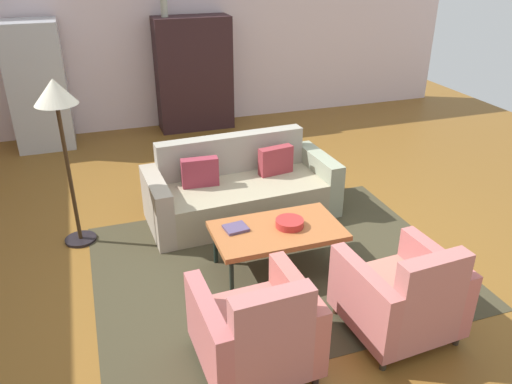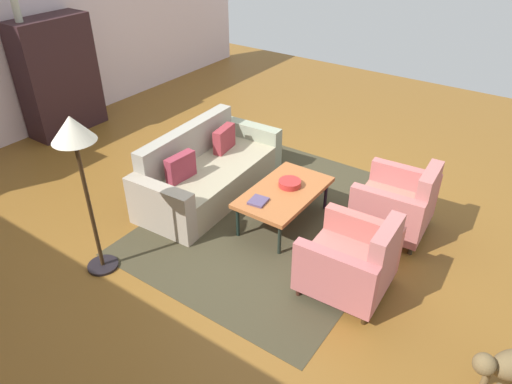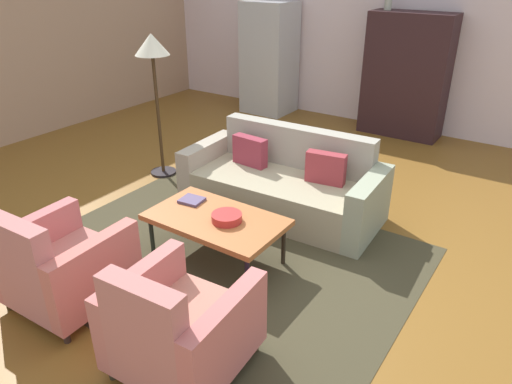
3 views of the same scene
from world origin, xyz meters
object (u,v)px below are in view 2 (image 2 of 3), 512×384
object	(u,v)px
dog	(511,366)
cabinet	(58,76)
floor_lamp	(75,144)
fruit_bowl	(290,183)
vase_tall	(16,10)
book_stack	(258,201)
coffee_table	(284,193)
armchair_right	(399,206)
couch	(206,173)
armchair_left	(354,263)

from	to	relation	value
dog	cabinet	bearing A→B (deg)	-53.80
floor_lamp	dog	distance (m)	4.02
fruit_bowl	vase_tall	xyz separation A→B (m)	(-0.33, 4.32, 1.48)
floor_lamp	book_stack	bearing A→B (deg)	-36.15
coffee_table	cabinet	xyz separation A→B (m)	(0.19, 4.33, 0.50)
armchair_right	cabinet	xyz separation A→B (m)	(-0.41, 5.49, 0.56)
coffee_table	dog	distance (m)	2.81
couch	cabinet	distance (m)	3.20
couch	cabinet	xyz separation A→B (m)	(0.20, 3.14, 0.61)
armchair_right	fruit_bowl	size ratio (longest dim) A/B	3.32
armchair_right	floor_lamp	distance (m)	3.49
book_stack	vase_tall	distance (m)	4.48
fruit_bowl	armchair_right	bearing A→B (deg)	-67.50
floor_lamp	fruit_bowl	bearing A→B (deg)	-30.89
armchair_left	cabinet	xyz separation A→B (m)	(0.79, 5.49, 0.56)
fruit_bowl	vase_tall	distance (m)	4.58
couch	book_stack	distance (m)	1.15
couch	fruit_bowl	bearing A→B (deg)	93.22
armchair_left	vase_tall	bearing A→B (deg)	83.52
cabinet	floor_lamp	xyz separation A→B (m)	(-1.97, -3.19, 0.54)
coffee_table	armchair_right	size ratio (longest dim) A/B	1.36
couch	vase_tall	world-z (taller)	vase_tall
cabinet	floor_lamp	world-z (taller)	cabinet
couch	dog	bearing A→B (deg)	73.11
coffee_table	floor_lamp	distance (m)	2.35
coffee_table	cabinet	size ratio (longest dim) A/B	0.67
floor_lamp	cabinet	bearing A→B (deg)	58.29
armchair_left	vase_tall	world-z (taller)	vase_tall
couch	vase_tall	xyz separation A→B (m)	(-0.20, 3.13, 1.67)
vase_tall	dog	xyz separation A→B (m)	(-0.76, -6.96, -1.65)
book_stack	floor_lamp	world-z (taller)	floor_lamp
armchair_right	cabinet	distance (m)	5.54
armchair_right	vase_tall	size ratio (longest dim) A/B	2.74
fruit_bowl	dog	size ratio (longest dim) A/B	0.49
book_stack	vase_tall	bearing A→B (deg)	87.77
armchair_left	cabinet	bearing A→B (deg)	79.40
armchair_left	fruit_bowl	world-z (taller)	armchair_left
book_stack	dog	xyz separation A→B (m)	(-0.59, -2.75, -0.14)
fruit_bowl	floor_lamp	size ratio (longest dim) A/B	0.15
book_stack	floor_lamp	bearing A→B (deg)	143.85
armchair_left	fruit_bowl	distance (m)	1.38
armchair_left	floor_lamp	distance (m)	2.81
cabinet	vase_tall	bearing A→B (deg)	-179.32
cabinet	floor_lamp	bearing A→B (deg)	-121.71
armchair_right	fruit_bowl	world-z (taller)	armchair_right
armchair_right	floor_lamp	xyz separation A→B (m)	(-2.38, 2.30, 1.10)
couch	fruit_bowl	world-z (taller)	couch
armchair_right	vase_tall	distance (m)	5.78
coffee_table	vase_tall	world-z (taller)	vase_tall
fruit_bowl	cabinet	distance (m)	4.35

